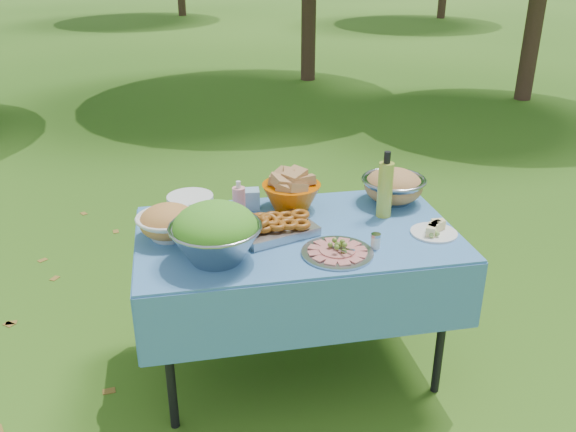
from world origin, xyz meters
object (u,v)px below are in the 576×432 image
(bread_bowl, at_px, (291,190))
(salad_bowl, at_px, (215,233))
(picnic_table, at_px, (296,301))
(pasta_bowl_steel, at_px, (393,185))
(plate_stack, at_px, (191,204))
(charcuterie_platter, at_px, (338,246))
(oil_bottle, at_px, (385,184))

(bread_bowl, bearing_deg, salad_bowl, -131.24)
(picnic_table, distance_m, salad_bowl, 0.67)
(picnic_table, distance_m, pasta_bowl_steel, 0.77)
(plate_stack, bearing_deg, picnic_table, -33.14)
(bread_bowl, xyz_separation_m, pasta_bowl_steel, (0.53, -0.02, -0.01))
(salad_bowl, xyz_separation_m, bread_bowl, (0.42, 0.47, -0.03))
(bread_bowl, height_order, charcuterie_platter, bread_bowl)
(charcuterie_platter, relative_size, oil_bottle, 0.95)
(pasta_bowl_steel, distance_m, oil_bottle, 0.21)
(picnic_table, bearing_deg, oil_bottle, 11.64)
(pasta_bowl_steel, distance_m, charcuterie_platter, 0.67)
(salad_bowl, height_order, plate_stack, salad_bowl)
(charcuterie_platter, bearing_deg, pasta_bowl_steel, 49.53)
(plate_stack, distance_m, bread_bowl, 0.50)
(bread_bowl, xyz_separation_m, charcuterie_platter, (0.10, -0.52, -0.06))
(charcuterie_platter, bearing_deg, plate_stack, 137.03)
(pasta_bowl_steel, relative_size, oil_bottle, 0.98)
(picnic_table, height_order, pasta_bowl_steel, pasta_bowl_steel)
(plate_stack, bearing_deg, bread_bowl, -3.78)
(salad_bowl, distance_m, plate_stack, 0.52)
(charcuterie_platter, bearing_deg, bread_bowl, 100.51)
(salad_bowl, distance_m, pasta_bowl_steel, 1.05)
(pasta_bowl_steel, xyz_separation_m, oil_bottle, (-0.11, -0.17, 0.08))
(plate_stack, distance_m, charcuterie_platter, 0.81)
(bread_bowl, bearing_deg, charcuterie_platter, -79.49)
(charcuterie_platter, height_order, oil_bottle, oil_bottle)
(plate_stack, xyz_separation_m, charcuterie_platter, (0.60, -0.56, -0.01))
(salad_bowl, relative_size, oil_bottle, 1.17)
(picnic_table, bearing_deg, salad_bowl, -152.57)
(picnic_table, height_order, oil_bottle, oil_bottle)
(picnic_table, bearing_deg, plate_stack, 146.86)
(salad_bowl, bearing_deg, picnic_table, 27.43)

